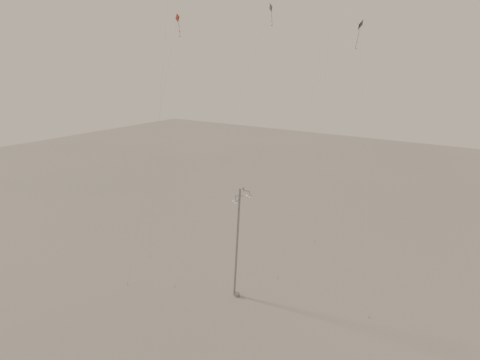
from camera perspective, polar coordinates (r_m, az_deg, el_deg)
The scene contains 6 objects.
ground at distance 33.38m, azimuth -2.38°, elevation -17.08°, with size 160.00×160.00×0.00m, color #9E9183.
street_lamp at distance 30.48m, azimuth -0.28°, elevation -9.22°, with size 1.73×0.95×9.82m.
kite_1 at distance 33.91m, azimuth 0.85°, elevation 14.76°, with size 3.67×10.64×23.90m.
kite_3 at distance 32.01m, azimuth -11.71°, elevation 11.99°, with size 2.97×5.52×22.64m.
kite_4 at distance 31.57m, azimuth 18.11°, elevation 13.07°, with size 4.59×5.93×22.15m.
kite_5 at distance 42.46m, azimuth 13.64°, elevation 24.63°, with size 1.71×4.69×32.65m.
Camera 1 is at (16.29, -22.31, 18.73)m, focal length 28.00 mm.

